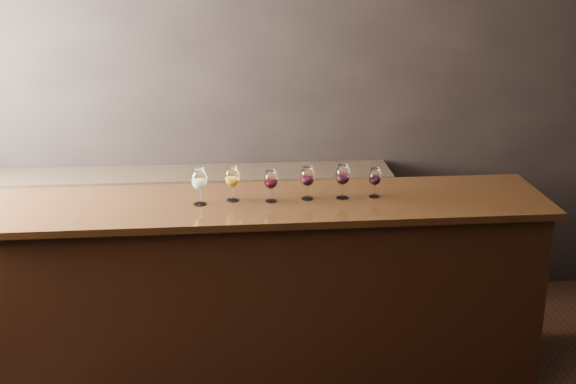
{
  "coord_description": "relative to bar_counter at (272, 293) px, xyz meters",
  "views": [
    {
      "loc": [
        -0.33,
        -3.2,
        2.6
      ],
      "look_at": [
        -0.0,
        1.09,
        1.16
      ],
      "focal_mm": 50.0,
      "sensor_mm": 36.0,
      "label": 1
    }
  ],
  "objects": [
    {
      "name": "room_shell",
      "position": [
        -0.14,
        -0.98,
        1.27
      ],
      "size": [
        5.02,
        4.52,
        2.81
      ],
      "color": "black",
      "rests_on": "ground"
    },
    {
      "name": "bar_counter",
      "position": [
        0.0,
        0.0,
        0.0
      ],
      "size": [
        3.08,
        0.72,
        1.07
      ],
      "primitive_type": "cube",
      "rotation": [
        0.0,
        0.0,
        0.02
      ],
      "color": "black",
      "rests_on": "ground"
    },
    {
      "name": "bar_top",
      "position": [
        0.0,
        0.0,
        0.56
      ],
      "size": [
        3.18,
        0.8,
        0.04
      ],
      "primitive_type": "cube",
      "rotation": [
        0.0,
        0.0,
        0.02
      ],
      "color": "black",
      "rests_on": "bar_counter"
    },
    {
      "name": "back_bar_shelf",
      "position": [
        -0.53,
        0.94,
        -0.03
      ],
      "size": [
        2.8,
        0.4,
        1.01
      ],
      "primitive_type": "cube",
      "color": "black",
      "rests_on": "ground"
    },
    {
      "name": "glass_white",
      "position": [
        -0.4,
        -0.03,
        0.72
      ],
      "size": [
        0.09,
        0.09,
        0.21
      ],
      "color": "white",
      "rests_on": "bar_top"
    },
    {
      "name": "glass_amber",
      "position": [
        -0.22,
        0.02,
        0.71
      ],
      "size": [
        0.08,
        0.08,
        0.2
      ],
      "color": "white",
      "rests_on": "bar_top"
    },
    {
      "name": "glass_red_a",
      "position": [
        -0.0,
        -0.01,
        0.7
      ],
      "size": [
        0.08,
        0.08,
        0.18
      ],
      "color": "white",
      "rests_on": "bar_top"
    },
    {
      "name": "glass_red_b",
      "position": [
        0.21,
        0.02,
        0.71
      ],
      "size": [
        0.08,
        0.08,
        0.19
      ],
      "color": "white",
      "rests_on": "bar_top"
    },
    {
      "name": "glass_red_c",
      "position": [
        0.41,
        0.02,
        0.71
      ],
      "size": [
        0.09,
        0.09,
        0.2
      ],
      "color": "white",
      "rests_on": "bar_top"
    },
    {
      "name": "glass_red_d",
      "position": [
        0.6,
        0.03,
        0.69
      ],
      "size": [
        0.07,
        0.07,
        0.17
      ],
      "color": "white",
      "rests_on": "bar_top"
    }
  ]
}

